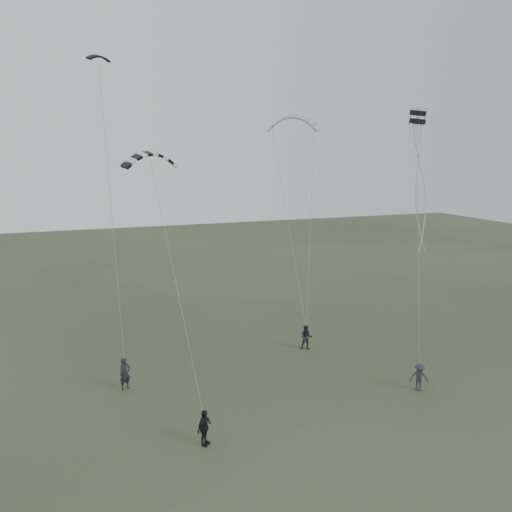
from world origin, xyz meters
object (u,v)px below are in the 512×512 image
object	(u,v)px
flyer_right	(306,337)
kite_pale_large	(293,117)
flyer_far	(419,377)
flyer_left	(125,374)
flyer_center	(204,428)
kite_box	(418,117)
kite_striped	(150,154)
kite_dark_small	(98,56)

from	to	relation	value
flyer_right	kite_pale_large	size ratio (longest dim) A/B	0.39
flyer_far	flyer_left	bearing A→B (deg)	-170.74
flyer_center	kite_box	bearing A→B (deg)	-26.55
flyer_far	kite_box	bearing A→B (deg)	100.77
kite_pale_large	kite_box	bearing A→B (deg)	-49.40
flyer_left	kite_pale_large	distance (m)	23.47
flyer_left	kite_pale_large	bearing A→B (deg)	12.19
flyer_right	flyer_center	bearing A→B (deg)	-107.12
flyer_right	kite_striped	world-z (taller)	kite_striped
flyer_left	kite_striped	size ratio (longest dim) A/B	0.59
flyer_right	kite_box	distance (m)	15.33
flyer_far	kite_box	distance (m)	14.30
flyer_right	kite_dark_small	xyz separation A→B (m)	(-12.04, 2.95, 17.42)
kite_dark_small	flyer_center	bearing A→B (deg)	-103.53
flyer_far	kite_dark_small	world-z (taller)	kite_dark_small
flyer_right	flyer_center	xyz separation A→B (m)	(-9.23, -8.56, 0.01)
flyer_right	flyer_center	size ratio (longest dim) A/B	0.99
flyer_left	flyer_right	world-z (taller)	flyer_left
kite_dark_small	kite_pale_large	xyz separation A→B (m)	(14.90, 5.92, -2.52)
flyer_right	kite_pale_large	world-z (taller)	kite_pale_large
flyer_center	kite_striped	xyz separation A→B (m)	(-0.69, 7.74, 11.98)
flyer_far	kite_dark_small	xyz separation A→B (m)	(-15.21, 10.50, 17.46)
flyer_left	kite_dark_small	distance (m)	17.96
flyer_left	kite_dark_small	xyz separation A→B (m)	(-0.10, 4.66, 17.35)
kite_pale_large	kite_box	distance (m)	13.75
flyer_center	flyer_right	bearing A→B (deg)	0.54
kite_striped	flyer_far	bearing A→B (deg)	-40.76
kite_pale_large	flyer_left	bearing A→B (deg)	-109.23
kite_pale_large	kite_box	world-z (taller)	kite_pale_large
flyer_left	kite_striped	distance (m)	12.11
flyer_left	kite_striped	bearing A→B (deg)	0.58
kite_box	flyer_far	bearing A→B (deg)	-119.63
kite_striped	kite_dark_small	bearing A→B (deg)	105.83
kite_dark_small	kite_pale_large	distance (m)	16.23
kite_striped	kite_pale_large	bearing A→B (deg)	23.63
flyer_center	kite_striped	size ratio (longest dim) A/B	0.55
kite_pale_large	kite_striped	size ratio (longest dim) A/B	1.39
flyer_center	kite_box	distance (m)	19.69
flyer_center	kite_pale_large	xyz separation A→B (m)	(12.09, 17.43, 14.89)
kite_dark_small	kite_box	bearing A→B (deg)	-52.81
flyer_left	flyer_center	distance (m)	7.36
flyer_far	kite_dark_small	distance (m)	25.43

